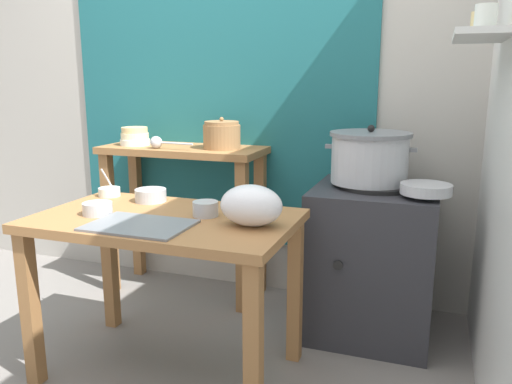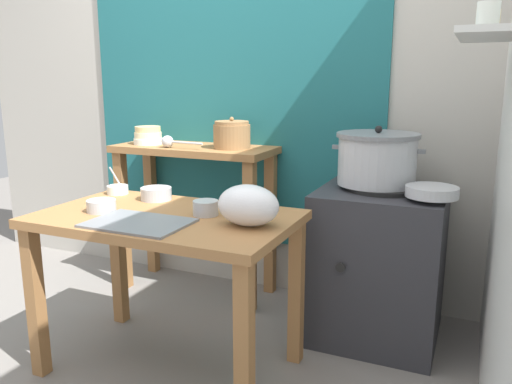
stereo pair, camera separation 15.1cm
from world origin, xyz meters
The scene contains 17 objects.
ground_plane centered at (0.00, 0.00, 0.00)m, with size 9.00×9.00×0.00m, color gray.
wall_back centered at (0.08, 1.10, 1.30)m, with size 4.40×0.12×2.60m.
prep_table centered at (0.06, 0.01, 0.61)m, with size 1.10×0.66×0.72m.
back_shelf_table centered at (-0.28, 0.83, 0.68)m, with size 0.96×0.40×0.90m.
stove_block centered at (0.85, 0.70, 0.38)m, with size 0.60×0.61×0.78m.
steamer_pot centered at (0.81, 0.72, 0.91)m, with size 0.45×0.40×0.29m.
clay_pot centered at (-0.03, 0.83, 0.98)m, with size 0.21×0.21×0.18m.
bowl_stack_enamel centered at (-0.58, 0.79, 0.95)m, with size 0.17×0.17×0.11m.
ladle centered at (-0.38, 0.71, 0.94)m, with size 0.27×0.07×0.07m.
serving_tray centered at (0.04, -0.16, 0.72)m, with size 0.40×0.28×0.01m, color slate.
plastic_bag centered at (0.45, 0.00, 0.80)m, with size 0.25×0.18×0.16m, color white.
wide_pan centered at (1.09, 0.55, 0.80)m, with size 0.23×0.23×0.05m, color #B7BABF.
prep_bowl_0 centered at (-0.14, 0.23, 0.75)m, with size 0.15×0.15×0.06m.
prep_bowl_1 centered at (-0.39, 0.25, 0.74)m, with size 0.11×0.11×0.14m.
prep_bowl_2 centered at (-0.23, -0.06, 0.75)m, with size 0.13×0.13×0.05m.
prep_bowl_3 centered at (0.22, 0.07, 0.75)m, with size 0.11×0.11×0.06m.
prep_bowl_4 centered at (0.36, 0.24, 0.75)m, with size 0.11×0.11×0.06m.
Camera 1 is at (1.12, -1.82, 1.29)m, focal length 35.78 mm.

